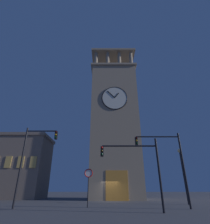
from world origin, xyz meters
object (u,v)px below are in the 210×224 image
at_px(traffic_signal_near, 138,161).
at_px(street_lamp, 182,165).
at_px(traffic_signal_mid, 167,155).
at_px(clocktower, 114,127).
at_px(adjacent_wing_building, 6,166).
at_px(no_horn_sign, 89,176).
at_px(traffic_signal_far, 32,153).

height_order(traffic_signal_near, street_lamp, street_lamp).
bearing_deg(traffic_signal_mid, clocktower, -75.64).
height_order(clocktower, adjacent_wing_building, clocktower).
height_order(adjacent_wing_building, no_horn_sign, adjacent_wing_building).
bearing_deg(adjacent_wing_building, no_horn_sign, 137.09).
height_order(adjacent_wing_building, traffic_signal_far, adjacent_wing_building).
bearing_deg(no_horn_sign, street_lamp, -161.76).
bearing_deg(traffic_signal_near, traffic_signal_mid, -141.83).
distance_m(clocktower, adjacent_wing_building, 20.40).
xyz_separation_m(adjacent_wing_building, traffic_signal_mid, (-23.04, 16.16, -0.98)).
height_order(clocktower, traffic_signal_mid, clocktower).
height_order(adjacent_wing_building, street_lamp, adjacent_wing_building).
bearing_deg(no_horn_sign, traffic_signal_near, 135.93).
height_order(adjacent_wing_building, traffic_signal_near, adjacent_wing_building).
bearing_deg(clocktower, traffic_signal_mid, 104.36).
relative_size(clocktower, traffic_signal_near, 5.86).
bearing_deg(traffic_signal_near, traffic_signal_far, -16.39).
relative_size(adjacent_wing_building, street_lamp, 2.47).
bearing_deg(adjacent_wing_building, traffic_signal_far, 124.17).
bearing_deg(traffic_signal_mid, street_lamp, -123.78).
bearing_deg(clocktower, street_lamp, 123.96).
relative_size(traffic_signal_far, no_horn_sign, 2.13).
bearing_deg(no_horn_sign, traffic_signal_far, 12.90).
relative_size(adjacent_wing_building, traffic_signal_mid, 2.29).
xyz_separation_m(traffic_signal_mid, street_lamp, (-3.16, -4.73, -0.25)).
xyz_separation_m(traffic_signal_near, street_lamp, (-6.31, -7.21, 0.60)).
xyz_separation_m(traffic_signal_mid, traffic_signal_far, (12.19, -0.18, 0.25)).
distance_m(adjacent_wing_building, traffic_signal_far, 19.32).
bearing_deg(traffic_signal_far, adjacent_wing_building, -55.83).
xyz_separation_m(adjacent_wing_building, street_lamp, (-26.20, 11.43, -1.23)).
xyz_separation_m(traffic_signal_mid, no_horn_sign, (7.10, -1.35, -1.70)).
relative_size(clocktower, no_horn_sign, 9.24).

